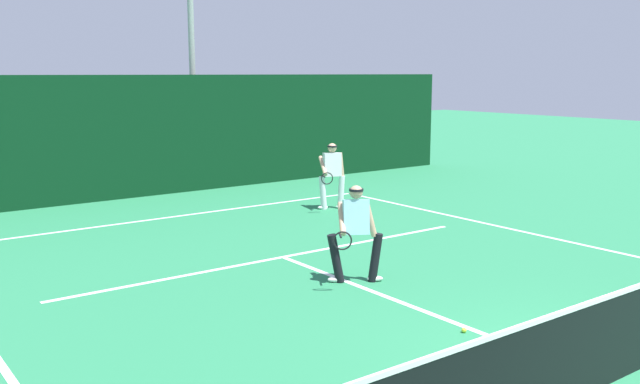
{
  "coord_description": "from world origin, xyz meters",
  "views": [
    {
      "loc": [
        -6.71,
        -3.74,
        3.32
      ],
      "look_at": [
        1.26,
        6.99,
        1.0
      ],
      "focal_mm": 38.66,
      "sensor_mm": 36.0,
      "label": 1
    }
  ],
  "objects_px": {
    "player_near": "(356,230)",
    "light_pole": "(192,43)",
    "tennis_ball": "(464,330)",
    "player_far": "(332,173)"
  },
  "relations": [
    {
      "from": "player_near",
      "to": "light_pole",
      "type": "bearing_deg",
      "value": -70.79
    },
    {
      "from": "player_near",
      "to": "tennis_ball",
      "type": "xyz_separation_m",
      "value": [
        -0.26,
        -2.53,
        -0.83
      ]
    },
    {
      "from": "player_far",
      "to": "light_pole",
      "type": "xyz_separation_m",
      "value": [
        -0.9,
        5.62,
        3.28
      ]
    },
    {
      "from": "player_far",
      "to": "player_near",
      "type": "bearing_deg",
      "value": 78.25
    },
    {
      "from": "player_near",
      "to": "player_far",
      "type": "xyz_separation_m",
      "value": [
        3.38,
        5.0,
        0.03
      ]
    },
    {
      "from": "tennis_ball",
      "to": "light_pole",
      "type": "bearing_deg",
      "value": 78.2
    },
    {
      "from": "player_near",
      "to": "light_pole",
      "type": "distance_m",
      "value": 11.41
    },
    {
      "from": "player_near",
      "to": "light_pole",
      "type": "relative_size",
      "value": 0.23
    },
    {
      "from": "tennis_ball",
      "to": "light_pole",
      "type": "xyz_separation_m",
      "value": [
        2.75,
        13.16,
        4.15
      ]
    },
    {
      "from": "player_far",
      "to": "tennis_ball",
      "type": "relative_size",
      "value": 24.7
    }
  ]
}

